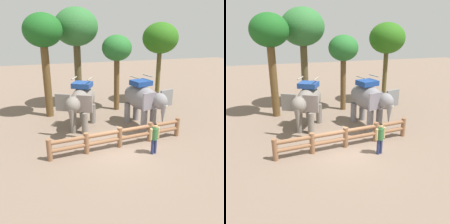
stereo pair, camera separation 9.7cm
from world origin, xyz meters
TOP-DOWN VIEW (x-y plane):
  - ground_plane at (0.00, 0.00)m, footprint 60.00×60.00m
  - log_fence at (0.00, 0.19)m, footprint 7.09×0.94m
  - elephant_near_left at (-1.37, 2.97)m, footprint 2.79×3.51m
  - elephant_center at (2.13, 2.35)m, footprint 2.33×3.63m
  - tourist_woman_in_black at (1.33, -0.92)m, footprint 0.54×0.37m
  - tree_far_left at (-3.09, 5.79)m, footprint 2.39×2.39m
  - tree_back_center at (1.63, 5.82)m, footprint 2.02×2.02m
  - tree_far_right at (5.26, 6.66)m, footprint 2.63×2.63m
  - tree_deep_back at (-0.82, 7.38)m, footprint 3.03×3.03m

SIDE VIEW (x-z plane):
  - ground_plane at x=0.00m, z-range 0.00..0.00m
  - log_fence at x=0.00m, z-range 0.08..1.13m
  - tourist_woman_in_black at x=1.33m, z-range 0.12..1.68m
  - elephant_near_left at x=-1.37m, z-range 0.19..3.19m
  - elephant_center at x=2.13m, z-range 0.19..3.23m
  - tree_back_center at x=1.63m, z-range 1.56..6.77m
  - tree_far_right at x=5.26m, z-range 1.81..7.82m
  - tree_far_left at x=-3.09m, z-range 1.97..8.49m
  - tree_deep_back at x=-0.82m, z-range 2.04..9.01m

